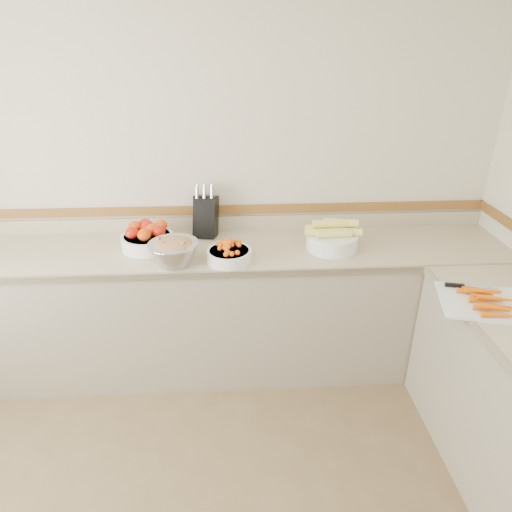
{
  "coord_description": "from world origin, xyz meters",
  "views": [
    {
      "loc": [
        0.21,
        -0.98,
        2.14
      ],
      "look_at": [
        0.35,
        1.35,
        1.0
      ],
      "focal_mm": 32.0,
      "sensor_mm": 36.0,
      "label": 1
    }
  ],
  "objects": [
    {
      "name": "tomato_bowl",
      "position": [
        -0.32,
        1.72,
        0.97
      ],
      "size": [
        0.33,
        0.33,
        0.16
      ],
      "color": "white",
      "rests_on": "counter_back"
    },
    {
      "name": "corn_bowl",
      "position": [
        0.85,
        1.64,
        0.97
      ],
      "size": [
        0.36,
        0.33,
        0.2
      ],
      "color": "white",
      "rests_on": "counter_back"
    },
    {
      "name": "back_wall",
      "position": [
        0.0,
        2.0,
        1.3
      ],
      "size": [
        4.0,
        0.0,
        4.0
      ],
      "primitive_type": "plane",
      "rotation": [
        1.57,
        0.0,
        0.0
      ],
      "color": "beige",
      "rests_on": "ground_plane"
    },
    {
      "name": "cherry_tomato_bowl",
      "position": [
        0.2,
        1.5,
        0.95
      ],
      "size": [
        0.28,
        0.28,
        0.15
      ],
      "color": "white",
      "rests_on": "counter_back"
    },
    {
      "name": "rhubarb_bowl",
      "position": [
        -0.13,
        1.47,
        0.99
      ],
      "size": [
        0.3,
        0.3,
        0.17
      ],
      "color": "#B2B2BA",
      "rests_on": "counter_back"
    },
    {
      "name": "counter_back",
      "position": [
        0.0,
        1.68,
        0.45
      ],
      "size": [
        4.0,
        0.65,
        1.08
      ],
      "color": "tan",
      "rests_on": "ground_plane"
    },
    {
      "name": "cutting_board",
      "position": [
        1.5,
        0.92,
        0.92
      ],
      "size": [
        0.53,
        0.46,
        0.07
      ],
      "color": "white",
      "rests_on": "counter_right"
    },
    {
      "name": "knife_block",
      "position": [
        0.04,
        1.9,
        1.05
      ],
      "size": [
        0.19,
        0.21,
        0.36
      ],
      "color": "black",
      "rests_on": "counter_back"
    }
  ]
}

